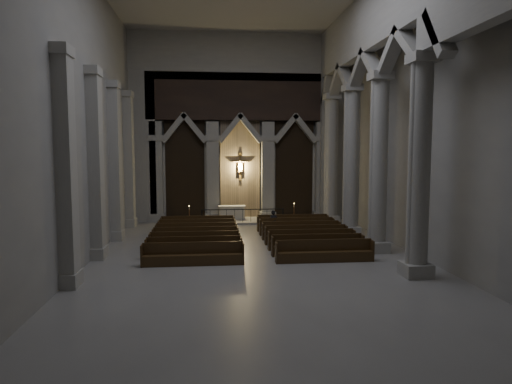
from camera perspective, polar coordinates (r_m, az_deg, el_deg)
room at (r=18.55m, az=0.47°, el=14.53°), size 24.00×24.10×12.00m
sanctuary_wall at (r=29.87m, az=-1.99°, el=9.17°), size 14.00×0.77×12.00m
right_arcade at (r=21.16m, az=15.48°, el=13.82°), size 1.00×24.00×12.00m
left_pilasters at (r=22.23m, az=-18.17°, el=3.20°), size 0.60×13.00×8.03m
sanctuary_step at (r=29.24m, az=-1.82°, el=-3.61°), size 8.50×2.60×0.15m
altar at (r=29.33m, az=-3.02°, el=-2.56°), size 1.72×0.69×0.88m
altar_rail at (r=28.08m, az=-1.67°, el=-2.77°), size 5.09×0.09×1.00m
candle_stand_left at (r=27.43m, az=-8.32°, el=-3.67°), size 0.22×0.22×1.31m
candle_stand_right at (r=28.70m, az=4.76°, el=-3.24°), size 0.22×0.22×1.28m
pews at (r=22.32m, az=-0.56°, el=-5.86°), size 9.50×7.73×0.91m
worshipper at (r=25.03m, az=2.19°, el=-3.80°), size 0.53×0.40×1.31m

